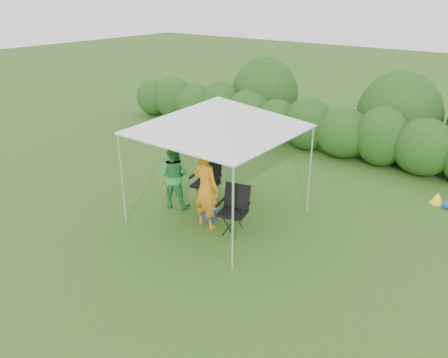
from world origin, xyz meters
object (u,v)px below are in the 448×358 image
Objects in this scene: chair_right at (234,206)px; man at (206,189)px; woman at (174,176)px; cooler at (208,213)px; chair_left at (207,178)px; canopy at (218,114)px.

man is at bearing -170.74° from chair_right.
cooler is (1.08, -0.03, -0.64)m from woman.
chair_right is 1.85m from woman.
chair_right is 0.95× the size of chair_left.
canopy is 2.06m from woman.
chair_right is 0.56× the size of man.
man is (0.06, -0.52, -1.54)m from canopy.
chair_right is 0.86m from cooler.
chair_left reaches higher than cooler.
man is at bearing -65.15° from chair_left.
chair_left is at bearing -140.54° from woman.
chair_right is at bearing -22.45° from canopy.
woman is (-1.84, 0.05, 0.22)m from chair_right.
chair_left is at bearing -47.99° from man.
chair_left is (-1.40, 0.77, 0.03)m from chair_right.
chair_right is at bearing -5.90° from cooler.
chair_right is at bearing -42.46° from chair_left.
canopy reaches higher than cooler.
canopy is 1.69× the size of man.
cooler is at bearing -115.01° from canopy.
chair_right is at bearing 159.33° from woman.
canopy is 2.86× the size of chair_left.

